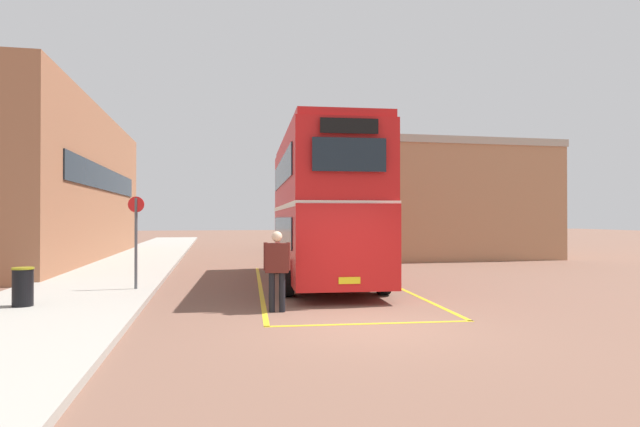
% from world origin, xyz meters
% --- Properties ---
extents(ground_plane, '(135.60, 135.60, 0.00)m').
position_xyz_m(ground_plane, '(0.00, 14.40, 0.00)').
color(ground_plane, brown).
extents(sidewalk_left, '(4.00, 57.60, 0.14)m').
position_xyz_m(sidewalk_left, '(-6.50, 16.80, 0.07)').
color(sidewalk_left, '#A39E93').
rests_on(sidewalk_left, ground).
extents(brick_building_left, '(6.73, 20.43, 7.28)m').
position_xyz_m(brick_building_left, '(-11.43, 17.84, 3.64)').
color(brick_building_left, '#9E6647').
rests_on(brick_building_left, ground).
extents(depot_building_right, '(9.01, 15.69, 6.02)m').
position_xyz_m(depot_building_right, '(9.94, 21.20, 3.02)').
color(depot_building_right, '#AD7A56').
rests_on(depot_building_right, ground).
extents(double_decker_bus, '(3.37, 10.10, 4.75)m').
position_xyz_m(double_decker_bus, '(0.55, 7.16, 2.51)').
color(double_decker_bus, black).
rests_on(double_decker_bus, ground).
extents(single_deck_bus, '(3.26, 9.41, 3.02)m').
position_xyz_m(single_deck_bus, '(3.98, 23.47, 1.64)').
color(single_deck_bus, black).
rests_on(single_deck_bus, ground).
extents(pedestrian_boarding, '(0.59, 0.31, 1.81)m').
position_xyz_m(pedestrian_boarding, '(-1.52, 1.92, 1.06)').
color(pedestrian_boarding, black).
rests_on(pedestrian_boarding, ground).
extents(litter_bin, '(0.46, 0.46, 0.86)m').
position_xyz_m(litter_bin, '(-7.07, 2.98, 0.57)').
color(litter_bin, black).
rests_on(litter_bin, sidewalk_left).
extents(bus_stop_sign, '(0.44, 0.08, 2.56)m').
position_xyz_m(bus_stop_sign, '(-5.02, 5.50, 1.68)').
color(bus_stop_sign, '#4C4C51').
rests_on(bus_stop_sign, sidewalk_left).
extents(bay_marking_yellow, '(5.04, 12.23, 0.01)m').
position_xyz_m(bay_marking_yellow, '(0.49, 5.27, 0.00)').
color(bay_marking_yellow, gold).
rests_on(bay_marking_yellow, ground).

